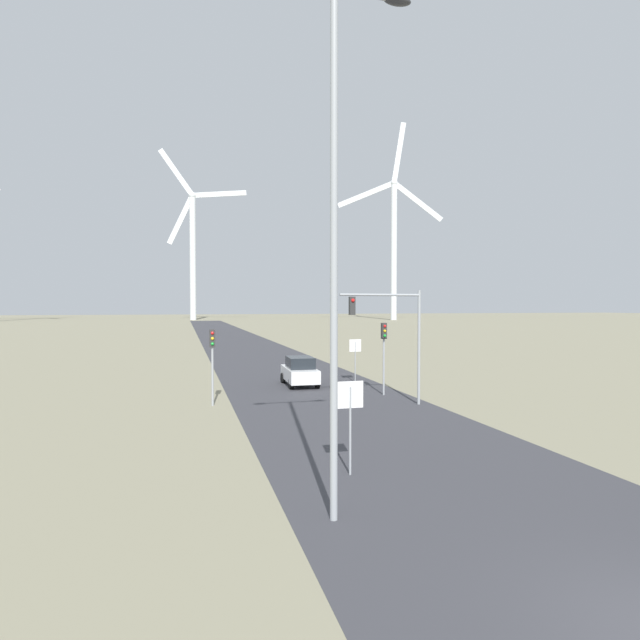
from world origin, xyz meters
TOP-DOWN VIEW (x-y plane):
  - road_surface at (0.00, 48.00)m, footprint 10.00×240.00m
  - streetlamp at (-3.96, 5.52)m, footprint 3.84×0.32m
  - stop_sign_near at (-2.57, 8.39)m, footprint 0.81×0.07m
  - stop_sign_far at (3.55, 25.26)m, footprint 0.81×0.07m
  - traffic_light_post_near_left at (-5.94, 20.00)m, footprint 0.28×0.34m
  - traffic_light_post_near_right at (3.59, 20.53)m, footprint 0.28×0.34m
  - traffic_light_mast_overhead at (2.79, 17.58)m, footprint 4.33×0.35m
  - car_approaching at (-0.23, 25.09)m, footprint 1.94×4.16m
  - wind_turbine_left at (-3.75, 179.84)m, footprint 30.79×3.98m
  - wind_turbine_center at (65.80, 160.20)m, footprint 35.43×13.53m

SIDE VIEW (x-z plane):
  - road_surface at x=0.00m, z-range 0.00..0.01m
  - car_approaching at x=-0.23m, z-range 0.00..1.83m
  - stop_sign_near at x=-2.57m, z-range 0.56..3.38m
  - stop_sign_far at x=3.55m, z-range 0.57..3.43m
  - traffic_light_post_near_left at x=-5.94m, z-range 0.90..4.77m
  - traffic_light_post_near_right at x=3.59m, z-range 0.95..5.05m
  - traffic_light_mast_overhead at x=2.79m, z-range 1.24..7.10m
  - streetlamp at x=-3.96m, z-range 1.40..13.81m
  - wind_turbine_left at x=-3.75m, z-range -2.81..58.11m
  - wind_turbine_center at x=65.80m, z-range -4.86..65.49m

